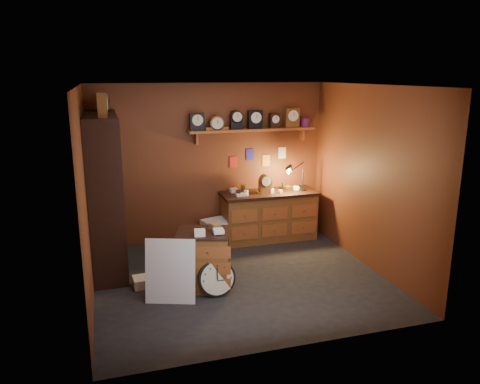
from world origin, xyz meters
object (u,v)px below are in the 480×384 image
at_px(workbench, 269,213).
at_px(shelving_unit, 103,187).
at_px(big_round_clock, 217,278).
at_px(low_cabinet, 203,257).

bearing_deg(workbench, shelving_unit, -169.82).
relative_size(workbench, big_round_clock, 3.35).
height_order(low_cabinet, big_round_clock, low_cabinet).
xyz_separation_m(shelving_unit, big_round_clock, (1.35, -1.38, -1.01)).
height_order(shelving_unit, big_round_clock, shelving_unit).
bearing_deg(low_cabinet, workbench, 63.34).
height_order(shelving_unit, low_cabinet, shelving_unit).
relative_size(shelving_unit, big_round_clock, 5.16).
distance_m(workbench, low_cabinet, 2.18).
height_order(shelving_unit, workbench, shelving_unit).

